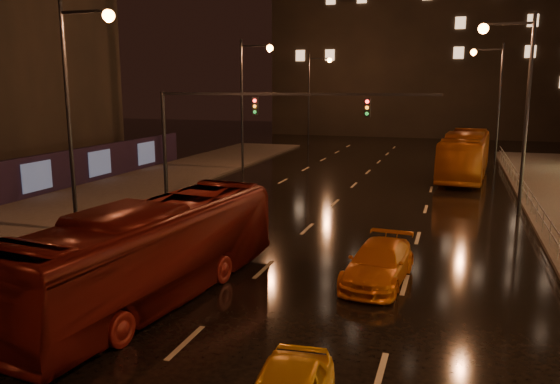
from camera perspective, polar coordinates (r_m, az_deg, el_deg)
name	(u,v)px	position (r m, az deg, el deg)	size (l,w,h in m)	color
ground	(327,211)	(29.14, 4.90, -1.94)	(140.00, 140.00, 0.00)	black
sidewalk_left	(52,212)	(30.82, -22.72, -1.91)	(7.00, 70.00, 0.15)	#38332D
traffic_signal	(237,119)	(30.00, -4.49, 7.58)	(15.31, 0.32, 6.20)	black
railing_right	(544,216)	(26.57, 25.85, -2.31)	(0.05, 56.00, 1.00)	#99999E
bus_red	(153,252)	(17.16, -13.14, -6.11)	(2.59, 11.07, 3.08)	#56100C
bus_curb	(465,155)	(41.43, 18.76, 3.70)	(2.80, 11.95, 3.33)	#95450E
taxi_far	(379,263)	(18.76, 10.26, -7.34)	(1.84, 4.53, 1.32)	orange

